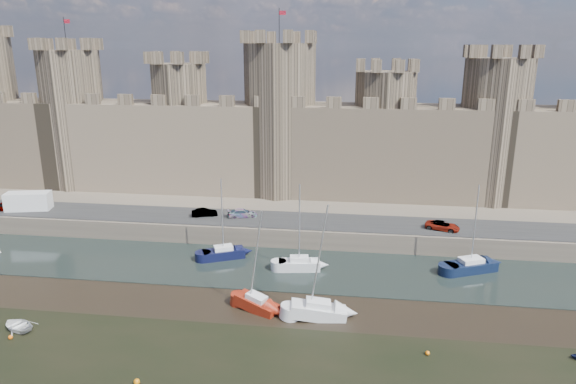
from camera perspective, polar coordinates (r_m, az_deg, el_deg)
name	(u,v)px	position (r m, az deg, el deg)	size (l,w,h in m)	color
water_channel	(234,265)	(61.84, -6.07, -8.12)	(160.00, 12.00, 0.08)	black
quay	(279,180)	(94.88, -1.02, 1.36)	(160.00, 60.00, 2.50)	#4C443A
road	(250,218)	(69.99, -4.22, -2.94)	(160.00, 7.00, 0.10)	black
castle	(263,135)	(81.22, -2.78, 6.38)	(108.50, 11.00, 29.00)	#42382B
car_0	(8,206)	(83.09, -28.63, -1.40)	(1.58, 3.92, 1.34)	gray
car_1	(205,213)	(71.42, -9.26, -2.27)	(1.22, 3.51, 1.16)	gray
car_2	(242,213)	(70.51, -5.11, -2.36)	(1.64, 4.04, 1.17)	gray
car_3	(442,226)	(68.28, 16.78, -3.62)	(1.96, 4.25, 1.18)	gray
van	(28,201)	(81.85, -26.89, -0.94)	(6.01, 2.40, 2.62)	silver
sailboat_1	(224,253)	(63.64, -7.18, -6.70)	(5.39, 3.90, 10.08)	black
sailboat_2	(299,264)	(60.08, 1.26, -7.96)	(5.00, 2.54, 10.31)	silver
sailboat_3	(471,265)	(63.30, 19.63, -7.68)	(6.32, 4.52, 10.35)	black
sailboat_4	(257,303)	(51.78, -3.50, -12.22)	(4.75, 3.41, 10.36)	maroon
sailboat_5	(318,310)	(50.43, 3.37, -12.97)	(5.52, 2.68, 11.46)	silver
dinghy_6	(18,325)	(54.76, -27.82, -12.98)	(2.58, 0.75, 3.61)	silver
buoy_1	(11,337)	(53.48, -28.46, -14.00)	(0.39, 0.39, 0.39)	#DD5909
buoy_3	(427,353)	(46.88, 15.24, -16.88)	(0.39, 0.39, 0.39)	orange
buoy_4	(137,382)	(43.74, -16.46, -19.56)	(0.48, 0.48, 0.48)	orange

